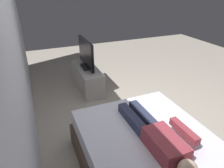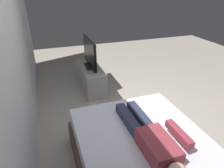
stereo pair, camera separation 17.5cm
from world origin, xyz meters
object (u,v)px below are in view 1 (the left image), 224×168
(bed, at_px, (154,164))
(remote, at_px, (179,125))
(tv_stand, at_px, (88,79))
(tv, at_px, (86,55))
(person, at_px, (159,137))

(bed, height_order, remote, remote)
(tv_stand, xyz_separation_m, tv, (0.00, -0.00, 0.53))
(person, bearing_deg, tv, 1.80)
(bed, distance_m, tv, 2.53)
(bed, relative_size, remote, 13.63)
(bed, xyz_separation_m, remote, (0.18, -0.44, 0.29))
(remote, xyz_separation_m, tv, (2.29, 0.48, 0.24))
(person, distance_m, tv, 2.45)
(tv_stand, bearing_deg, person, -178.20)
(person, relative_size, tv, 1.43)
(remote, height_order, tv_stand, remote)
(person, bearing_deg, remote, -69.53)
(tv, bearing_deg, person, -178.20)
(bed, xyz_separation_m, tv, (2.47, 0.05, 0.52))
(remote, distance_m, tv, 2.36)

